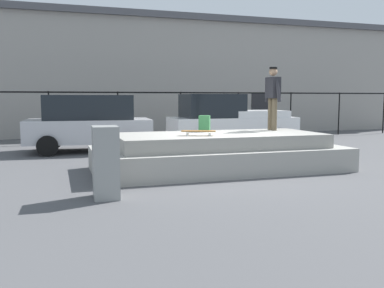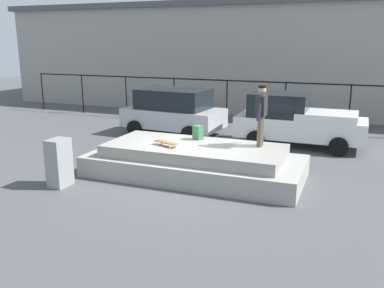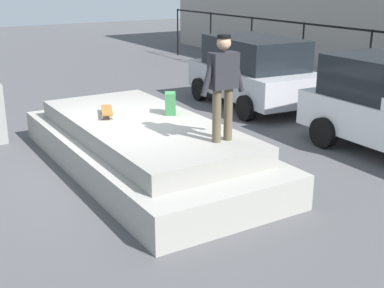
{
  "view_description": "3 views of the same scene",
  "coord_description": "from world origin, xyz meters",
  "px_view_note": "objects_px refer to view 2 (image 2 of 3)",
  "views": [
    {
      "loc": [
        -3.74,
        -9.33,
        1.77
      ],
      "look_at": [
        -0.31,
        1.35,
        0.55
      ],
      "focal_mm": 39.55,
      "sensor_mm": 36.0,
      "label": 1
    },
    {
      "loc": [
        4.19,
        -10.28,
        3.78
      ],
      "look_at": [
        -0.47,
        1.47,
        0.61
      ],
      "focal_mm": 38.77,
      "sensor_mm": 36.0,
      "label": 2
    },
    {
      "loc": [
        8.32,
        -3.69,
        3.45
      ],
      "look_at": [
        0.36,
        1.2,
        0.38
      ],
      "focal_mm": 48.24,
      "sensor_mm": 36.0,
      "label": 3
    }
  ],
  "objects_px": {
    "car_white_pickup_mid": "(296,120)",
    "utility_box": "(59,163)",
    "skateboard": "(166,143)",
    "skateboarder": "(261,112)",
    "backpack": "(198,133)",
    "car_silver_hatchback_near": "(174,111)"
  },
  "relations": [
    {
      "from": "skateboarder",
      "to": "skateboard",
      "type": "relative_size",
      "value": 2.08
    },
    {
      "from": "skateboarder",
      "to": "car_silver_hatchback_near",
      "type": "xyz_separation_m",
      "value": [
        -4.52,
        4.19,
        -0.91
      ]
    },
    {
      "from": "car_silver_hatchback_near",
      "to": "utility_box",
      "type": "relative_size",
      "value": 3.24
    },
    {
      "from": "skateboard",
      "to": "utility_box",
      "type": "relative_size",
      "value": 0.63
    },
    {
      "from": "skateboarder",
      "to": "car_white_pickup_mid",
      "type": "relative_size",
      "value": 0.37
    },
    {
      "from": "backpack",
      "to": "utility_box",
      "type": "height_order",
      "value": "backpack"
    },
    {
      "from": "skateboarder",
      "to": "car_white_pickup_mid",
      "type": "bearing_deg",
      "value": 83.93
    },
    {
      "from": "car_silver_hatchback_near",
      "to": "car_white_pickup_mid",
      "type": "distance_m",
      "value": 4.96
    },
    {
      "from": "car_white_pickup_mid",
      "to": "skateboard",
      "type": "bearing_deg",
      "value": -119.63
    },
    {
      "from": "car_silver_hatchback_near",
      "to": "car_white_pickup_mid",
      "type": "bearing_deg",
      "value": -1.35
    },
    {
      "from": "skateboarder",
      "to": "skateboard",
      "type": "xyz_separation_m",
      "value": [
        -2.44,
        -0.97,
        -0.88
      ]
    },
    {
      "from": "car_white_pickup_mid",
      "to": "utility_box",
      "type": "relative_size",
      "value": 3.58
    },
    {
      "from": "car_silver_hatchback_near",
      "to": "utility_box",
      "type": "distance_m",
      "value": 6.9
    },
    {
      "from": "skateboard",
      "to": "car_white_pickup_mid",
      "type": "bearing_deg",
      "value": 60.37
    },
    {
      "from": "skateboard",
      "to": "utility_box",
      "type": "xyz_separation_m",
      "value": [
        -2.32,
        -1.73,
        -0.36
      ]
    },
    {
      "from": "backpack",
      "to": "car_white_pickup_mid",
      "type": "relative_size",
      "value": 0.09
    },
    {
      "from": "skateboarder",
      "to": "utility_box",
      "type": "bearing_deg",
      "value": -150.38
    },
    {
      "from": "utility_box",
      "to": "car_silver_hatchback_near",
      "type": "bearing_deg",
      "value": 89.86
    },
    {
      "from": "car_white_pickup_mid",
      "to": "utility_box",
      "type": "bearing_deg",
      "value": -127.44
    },
    {
      "from": "skateboarder",
      "to": "backpack",
      "type": "height_order",
      "value": "skateboarder"
    },
    {
      "from": "car_white_pickup_mid",
      "to": "skateboarder",
      "type": "bearing_deg",
      "value": -96.07
    },
    {
      "from": "skateboarder",
      "to": "car_silver_hatchback_near",
      "type": "distance_m",
      "value": 6.23
    }
  ]
}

